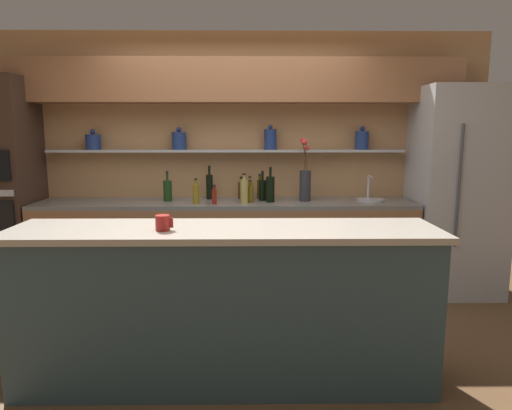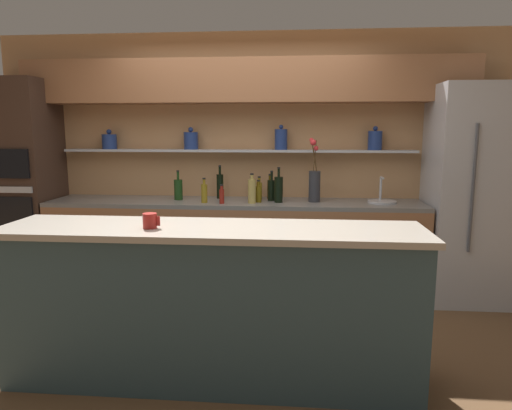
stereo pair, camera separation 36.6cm
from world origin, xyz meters
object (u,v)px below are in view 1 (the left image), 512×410
bottle_oil_0 (250,190)px  bottle_oil_3 (260,188)px  bottle_wine_6 (262,190)px  flower_vase (305,182)px  bottle_spirit_10 (244,191)px  bottle_oil_5 (196,194)px  oven_tower (1,188)px  bottle_wine_1 (168,190)px  sink_fixture (370,198)px  bottle_wine_8 (270,189)px  bottle_spirit_9 (242,190)px  coffee_mug (163,223)px  bottle_oil_2 (250,194)px  bottle_wine_7 (210,186)px  bottle_sauce_4 (214,196)px  refrigerator (456,192)px

bottle_oil_0 → bottle_oil_3: (0.10, 0.10, 0.01)m
bottle_oil_0 → bottle_wine_6: bottle_wine_6 is taller
flower_vase → bottle_spirit_10: 0.62m
bottle_oil_5 → oven_tower: bearing=175.9°
bottle_oil_0 → bottle_oil_5: size_ratio=0.99×
oven_tower → bottle_wine_1: size_ratio=7.11×
sink_fixture → bottle_wine_8: size_ratio=0.79×
bottle_spirit_9 → coffee_mug: 1.98m
flower_vase → bottle_wine_6: 0.43m
bottle_oil_2 → bottle_wine_6: bearing=43.1°
bottle_oil_0 → coffee_mug: bottle_oil_0 is taller
bottle_oil_0 → bottle_wine_7: size_ratio=0.70×
bottle_sauce_4 → bottle_wine_6: bottle_wine_6 is taller
bottle_oil_5 → coffee_mug: 1.63m
refrigerator → bottle_oil_3: (-1.93, 0.23, 0.01)m
bottle_wine_8 → coffee_mug: bearing=-112.8°
bottle_oil_5 → bottle_wine_6: bottle_wine_6 is taller
bottle_oil_3 → bottle_sauce_4: 0.57m
bottle_oil_0 → flower_vase: bearing=-6.8°
refrigerator → bottle_wine_1: refrigerator is taller
bottle_oil_2 → bottle_sauce_4: 0.36m
oven_tower → bottle_oil_2: bearing=-1.4°
bottle_spirit_9 → bottle_spirit_10: bottle_spirit_10 is taller
flower_vase → bottle_wine_1: (-1.36, 0.01, -0.08)m
bottle_oil_0 → bottle_spirit_9: bearing=136.2°
oven_tower → sink_fixture: 3.64m
flower_vase → bottle_spirit_9: flower_vase is taller
flower_vase → bottle_sauce_4: flower_vase is taller
bottle_oil_5 → bottle_wine_1: bearing=151.0°
bottle_spirit_10 → oven_tower: bearing=177.0°
bottle_oil_0 → bottle_sauce_4: size_ratio=1.29×
bottle_sauce_4 → bottle_wine_6: (0.46, 0.23, 0.03)m
oven_tower → bottle_wine_6: 2.56m
bottle_oil_2 → coffee_mug: 1.79m
bottle_oil_3 → bottle_spirit_10: 0.35m
bottle_oil_2 → flower_vase: bearing=8.4°
refrigerator → flower_vase: refrigerator is taller
bottle_oil_3 → bottle_wine_8: bearing=-67.6°
bottle_oil_3 → bottle_oil_5: (-0.62, -0.33, -0.01)m
bottle_wine_7 → bottle_spirit_9: (0.33, 0.00, -0.04)m
flower_vase → sink_fixture: size_ratio=2.30×
bottle_oil_3 → bottle_wine_7: (-0.51, -0.03, 0.03)m
refrigerator → flower_vase: bearing=177.8°
bottle_spirit_10 → coffee_mug: 1.71m
bottle_spirit_9 → bottle_sauce_4: bearing=-126.3°
bottle_spirit_9 → coffee_mug: bearing=-102.7°
refrigerator → bottle_wine_7: (-2.45, 0.20, 0.04)m
refrigerator → bottle_wine_8: size_ratio=5.91×
bottle_oil_0 → bottle_spirit_10: 0.22m
bottle_oil_2 → refrigerator: bearing=0.7°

